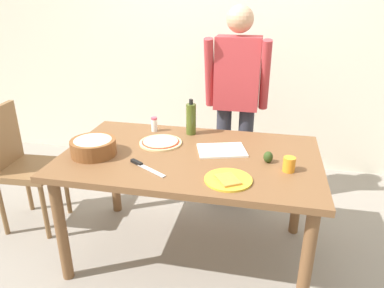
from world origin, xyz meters
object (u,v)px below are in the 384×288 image
at_px(person_cook, 236,97).
at_px(salt_shaker, 154,124).
at_px(dining_table, 190,167).
at_px(avocado, 268,157).
at_px(chef_knife, 143,166).
at_px(plate_with_slice, 228,180).
at_px(chair_wooden_left, 20,161).
at_px(cutting_board_white, 222,150).
at_px(cup_orange, 289,164).
at_px(pizza_raw_on_board, 161,142).
at_px(popcorn_bowl, 93,146).
at_px(olive_oil_bottle, 191,119).

relative_size(person_cook, salt_shaker, 15.28).
relative_size(dining_table, avocado, 22.86).
bearing_deg(person_cook, chef_knife, -113.65).
distance_m(plate_with_slice, salt_shaker, 0.89).
relative_size(person_cook, plate_with_slice, 6.23).
xyz_separation_m(chair_wooden_left, cutting_board_white, (1.51, 0.00, 0.23)).
height_order(cup_orange, cutting_board_white, cup_orange).
height_order(salt_shaker, cutting_board_white, salt_shaker).
xyz_separation_m(salt_shaker, cutting_board_white, (0.53, -0.26, -0.05)).
distance_m(pizza_raw_on_board, popcorn_bowl, 0.44).
bearing_deg(chef_knife, person_cook, 66.35).
bearing_deg(dining_table, cutting_board_white, 26.20).
relative_size(popcorn_bowl, salt_shaker, 2.64).
bearing_deg(avocado, chef_knife, -162.92).
bearing_deg(person_cook, cutting_board_white, -91.64).
relative_size(chair_wooden_left, plate_with_slice, 3.65).
relative_size(plate_with_slice, popcorn_bowl, 0.93).
xyz_separation_m(dining_table, pizza_raw_on_board, (-0.23, 0.13, 0.10)).
distance_m(olive_oil_bottle, salt_shaker, 0.28).
bearing_deg(salt_shaker, cup_orange, -25.78).
distance_m(cup_orange, chef_knife, 0.83).
xyz_separation_m(person_cook, chair_wooden_left, (-1.53, -0.67, -0.40)).
height_order(dining_table, plate_with_slice, plate_with_slice).
xyz_separation_m(dining_table, olive_oil_bottle, (-0.07, 0.35, 0.20)).
xyz_separation_m(popcorn_bowl, cutting_board_white, (0.77, 0.22, -0.06)).
relative_size(pizza_raw_on_board, cup_orange, 3.35).
xyz_separation_m(dining_table, cutting_board_white, (0.19, 0.09, 0.10)).
bearing_deg(salt_shaker, person_cook, 36.66).
bearing_deg(cup_orange, plate_with_slice, -149.51).
xyz_separation_m(cup_orange, salt_shaker, (-0.94, 0.45, 0.01)).
height_order(cup_orange, chef_knife, cup_orange).
bearing_deg(cutting_board_white, salt_shaker, 154.20).
relative_size(pizza_raw_on_board, chef_knife, 1.10).
relative_size(chair_wooden_left, pizza_raw_on_board, 3.34).
relative_size(person_cook, avocado, 23.14).
relative_size(chair_wooden_left, cutting_board_white, 3.17).
relative_size(chair_wooden_left, popcorn_bowl, 3.39).
height_order(person_cook, cup_orange, person_cook).
distance_m(person_cook, plate_with_slice, 1.07).
xyz_separation_m(dining_table, person_cook, (0.20, 0.76, 0.27)).
relative_size(dining_table, pizza_raw_on_board, 5.62).
distance_m(plate_with_slice, olive_oil_bottle, 0.74).
relative_size(popcorn_bowl, cup_orange, 3.29).
relative_size(dining_table, cutting_board_white, 5.33).
height_order(chair_wooden_left, cutting_board_white, chair_wooden_left).
distance_m(olive_oil_bottle, chef_knife, 0.61).
distance_m(person_cook, popcorn_bowl, 1.19).
relative_size(chair_wooden_left, chef_knife, 3.67).
distance_m(cup_orange, salt_shaker, 1.04).
xyz_separation_m(plate_with_slice, salt_shaker, (-0.62, 0.64, 0.04)).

